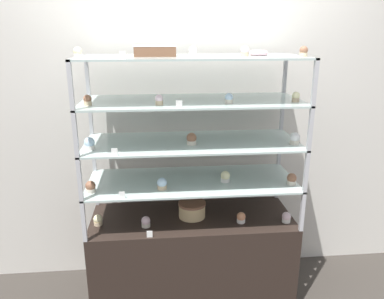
% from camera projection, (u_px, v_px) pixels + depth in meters
% --- Properties ---
extents(ground_plane, '(20.00, 20.00, 0.00)m').
position_uv_depth(ground_plane, '(192.00, 294.00, 2.80)').
color(ground_plane, '#38332D').
extents(back_wall, '(8.00, 0.05, 2.60)m').
position_uv_depth(back_wall, '(187.00, 113.00, 2.81)').
color(back_wall, silver).
rests_on(back_wall, ground_plane).
extents(display_base, '(1.39, 0.54, 0.65)m').
position_uv_depth(display_base, '(192.00, 257.00, 2.71)').
color(display_base, black).
rests_on(display_base, ground_plane).
extents(display_riser_lower, '(1.39, 0.54, 0.27)m').
position_uv_depth(display_riser_lower, '(192.00, 182.00, 2.53)').
color(display_riser_lower, '#B7B7BC').
rests_on(display_riser_lower, display_base).
extents(display_riser_middle, '(1.39, 0.54, 0.27)m').
position_uv_depth(display_riser_middle, '(192.00, 144.00, 2.45)').
color(display_riser_middle, '#B7B7BC').
rests_on(display_riser_middle, display_riser_lower).
extents(display_riser_upper, '(1.39, 0.54, 0.27)m').
position_uv_depth(display_riser_upper, '(192.00, 103.00, 2.37)').
color(display_riser_upper, '#B7B7BC').
rests_on(display_riser_upper, display_riser_middle).
extents(display_riser_top, '(1.39, 0.54, 0.27)m').
position_uv_depth(display_riser_top, '(192.00, 58.00, 2.29)').
color(display_riser_top, '#B7B7BC').
rests_on(display_riser_top, display_riser_upper).
extents(layer_cake_centerpiece, '(0.19, 0.19, 0.11)m').
position_uv_depth(layer_cake_centerpiece, '(192.00, 209.00, 2.59)').
color(layer_cake_centerpiece, '#DBBC84').
rests_on(layer_cake_centerpiece, display_base).
extents(sheet_cake_frosted, '(0.25, 0.14, 0.07)m').
position_uv_depth(sheet_cake_frosted, '(155.00, 51.00, 2.24)').
color(sheet_cake_frosted, brown).
rests_on(sheet_cake_frosted, display_riser_top).
extents(cupcake_0, '(0.06, 0.06, 0.07)m').
position_uv_depth(cupcake_0, '(98.00, 220.00, 2.49)').
color(cupcake_0, '#CCB28C').
rests_on(cupcake_0, display_base).
extents(cupcake_1, '(0.06, 0.06, 0.07)m').
position_uv_depth(cupcake_1, '(146.00, 222.00, 2.47)').
color(cupcake_1, beige).
rests_on(cupcake_1, display_base).
extents(cupcake_2, '(0.06, 0.06, 0.07)m').
position_uv_depth(cupcake_2, '(241.00, 218.00, 2.52)').
color(cupcake_2, white).
rests_on(cupcake_2, display_base).
extents(cupcake_3, '(0.06, 0.06, 0.07)m').
position_uv_depth(cupcake_3, '(286.00, 217.00, 2.53)').
color(cupcake_3, white).
rests_on(cupcake_3, display_base).
extents(price_tag_0, '(0.04, 0.00, 0.04)m').
position_uv_depth(price_tag_0, '(150.00, 234.00, 2.34)').
color(price_tag_0, white).
rests_on(price_tag_0, display_base).
extents(cupcake_4, '(0.06, 0.06, 0.08)m').
position_uv_depth(cupcake_4, '(91.00, 187.00, 2.33)').
color(cupcake_4, beige).
rests_on(cupcake_4, display_riser_lower).
extents(cupcake_5, '(0.06, 0.06, 0.08)m').
position_uv_depth(cupcake_5, '(162.00, 184.00, 2.38)').
color(cupcake_5, '#CCB28C').
rests_on(cupcake_5, display_riser_lower).
extents(cupcake_6, '(0.06, 0.06, 0.08)m').
position_uv_depth(cupcake_6, '(225.00, 177.00, 2.49)').
color(cupcake_6, white).
rests_on(cupcake_6, display_riser_lower).
extents(cupcake_7, '(0.06, 0.06, 0.08)m').
position_uv_depth(cupcake_7, '(292.00, 179.00, 2.45)').
color(cupcake_7, beige).
rests_on(cupcake_7, display_riser_lower).
extents(price_tag_1, '(0.04, 0.00, 0.04)m').
position_uv_depth(price_tag_1, '(122.00, 195.00, 2.24)').
color(price_tag_1, white).
rests_on(price_tag_1, display_riser_lower).
extents(cupcake_8, '(0.06, 0.06, 0.08)m').
position_uv_depth(cupcake_8, '(89.00, 144.00, 2.27)').
color(cupcake_8, white).
rests_on(cupcake_8, display_riser_middle).
extents(cupcake_9, '(0.06, 0.06, 0.08)m').
position_uv_depth(cupcake_9, '(192.00, 139.00, 2.38)').
color(cupcake_9, beige).
rests_on(cupcake_9, display_riser_middle).
extents(cupcake_10, '(0.06, 0.06, 0.08)m').
position_uv_depth(cupcake_10, '(295.00, 139.00, 2.39)').
color(cupcake_10, beige).
rests_on(cupcake_10, display_riser_middle).
extents(price_tag_2, '(0.04, 0.00, 0.04)m').
position_uv_depth(price_tag_2, '(114.00, 152.00, 2.16)').
color(price_tag_2, white).
rests_on(price_tag_2, display_riser_middle).
extents(cupcake_11, '(0.05, 0.05, 0.06)m').
position_uv_depth(cupcake_11, '(88.00, 100.00, 2.19)').
color(cupcake_11, '#CCB28C').
rests_on(cupcake_11, display_riser_upper).
extents(cupcake_12, '(0.05, 0.05, 0.06)m').
position_uv_depth(cupcake_12, '(159.00, 100.00, 2.21)').
color(cupcake_12, '#CCB28C').
rests_on(cupcake_12, display_riser_upper).
extents(cupcake_13, '(0.05, 0.05, 0.06)m').
position_uv_depth(cupcake_13, '(229.00, 99.00, 2.25)').
color(cupcake_13, beige).
rests_on(cupcake_13, display_riser_upper).
extents(cupcake_14, '(0.05, 0.05, 0.06)m').
position_uv_depth(cupcake_14, '(296.00, 97.00, 2.30)').
color(cupcake_14, '#CCB28C').
rests_on(cupcake_14, display_riser_upper).
extents(price_tag_3, '(0.04, 0.00, 0.04)m').
position_uv_depth(price_tag_3, '(179.00, 104.00, 2.11)').
color(price_tag_3, white).
rests_on(price_tag_3, display_riser_upper).
extents(cupcake_15, '(0.05, 0.05, 0.06)m').
position_uv_depth(cupcake_15, '(78.00, 53.00, 2.09)').
color(cupcake_15, white).
rests_on(cupcake_15, display_riser_top).
extents(cupcake_16, '(0.05, 0.05, 0.06)m').
position_uv_depth(cupcake_16, '(193.00, 51.00, 2.23)').
color(cupcake_16, white).
rests_on(cupcake_16, display_riser_top).
extents(cupcake_17, '(0.05, 0.05, 0.06)m').
position_uv_depth(cupcake_17, '(245.00, 51.00, 2.25)').
color(cupcake_17, '#CCB28C').
rests_on(cupcake_17, display_riser_top).
extents(cupcake_18, '(0.05, 0.05, 0.06)m').
position_uv_depth(cupcake_18, '(304.00, 52.00, 2.22)').
color(cupcake_18, '#CCB28C').
rests_on(cupcake_18, display_riser_top).
extents(price_tag_4, '(0.04, 0.00, 0.04)m').
position_uv_depth(price_tag_4, '(122.00, 55.00, 2.00)').
color(price_tag_4, white).
rests_on(price_tag_4, display_riser_top).
extents(donut_glazed, '(0.12, 0.12, 0.03)m').
position_uv_depth(donut_glazed, '(259.00, 53.00, 2.35)').
color(donut_glazed, '#EFB2BC').
rests_on(donut_glazed, display_riser_top).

